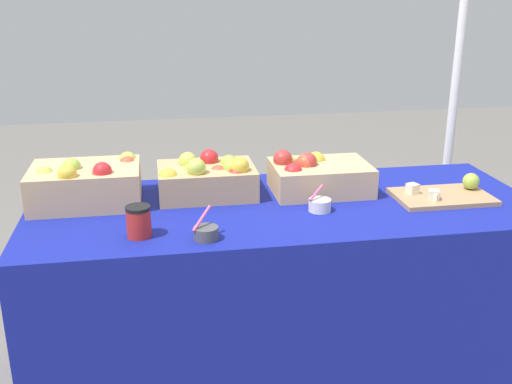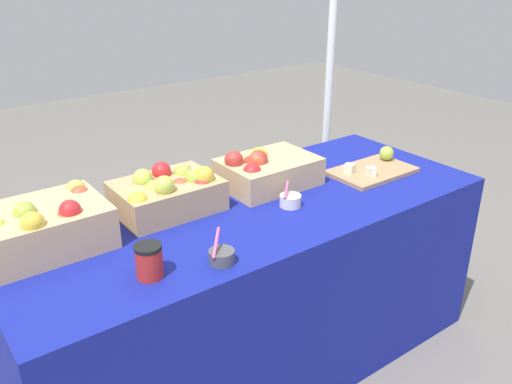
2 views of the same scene
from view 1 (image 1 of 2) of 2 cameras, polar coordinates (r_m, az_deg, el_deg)
The scene contains 10 objects.
ground_plane at distance 2.63m, azimuth 2.41°, elevation -16.42°, with size 10.00×10.00×0.00m, color slate.
table at distance 2.43m, azimuth 2.53°, elevation -9.31°, with size 1.90×0.76×0.74m, color navy.
apple_crate_left at distance 2.34m, azimuth -15.65°, elevation 0.79°, with size 0.40×0.30×0.18m.
apple_crate_middle at distance 2.35m, azimuth -4.50°, elevation 1.37°, with size 0.37×0.27×0.17m.
apple_crate_right at distance 2.40m, azimuth 5.67°, elevation 1.64°, with size 0.38×0.27×0.17m.
cutting_board_front at distance 2.44m, azimuth 17.37°, elevation -0.20°, with size 0.36×0.23×0.08m.
sample_bowl_near at distance 1.96m, azimuth -4.74°, elevation -3.84°, with size 0.09×0.09×0.10m.
sample_bowl_mid at distance 2.21m, azimuth 6.02°, elevation -1.20°, with size 0.09×0.09×0.09m.
coffee_cup at distance 2.00m, azimuth -10.99°, elevation -2.74°, with size 0.08×0.08×0.11m.
tent_pole at distance 3.08m, azimuth 18.33°, elevation 10.00°, with size 0.04×0.04×2.18m, color white.
Camera 1 is at (-0.47, -2.09, 1.53)m, focal length 42.48 mm.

